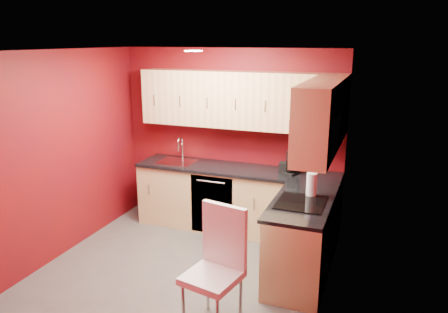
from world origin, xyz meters
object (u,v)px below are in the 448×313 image
Objects in this scene: napkin_holder at (284,168)px; paper_towel at (312,185)px; dining_chair at (212,271)px; coffee_maker at (291,163)px; microwave at (315,136)px; sink at (177,159)px.

paper_towel is at bearing -57.64° from napkin_holder.
paper_towel is 0.24× the size of dining_chair.
napkin_holder is (-0.09, 0.02, -0.07)m from coffee_maker.
microwave is 2.43m from sink.
sink is 3.80× the size of napkin_holder.
microwave reaches higher than paper_towel.
napkin_holder is at bearing 117.67° from microwave.
coffee_maker is 2.18m from dining_chair.
microwave is 5.55× the size of napkin_holder.
dining_chair is (-0.25, -2.11, -0.48)m from coffee_maker.
napkin_holder is 0.51× the size of paper_towel.
coffee_maker is 0.12m from napkin_holder.
dining_chair is (-0.16, -2.13, -0.41)m from napkin_holder.
sink is at bearing 159.87° from paper_towel.
paper_towel is at bearing 76.32° from dining_chair.
dining_chair is at bearing -94.25° from napkin_holder.
paper_towel is (0.49, -0.77, 0.07)m from napkin_holder.
dining_chair is at bearing -56.40° from sink.
coffee_maker is 0.25× the size of dining_chair.
sink is 1.66m from coffee_maker.
napkin_holder is (1.56, 0.02, 0.03)m from sink.
sink is 1.81× the size of coffee_maker.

